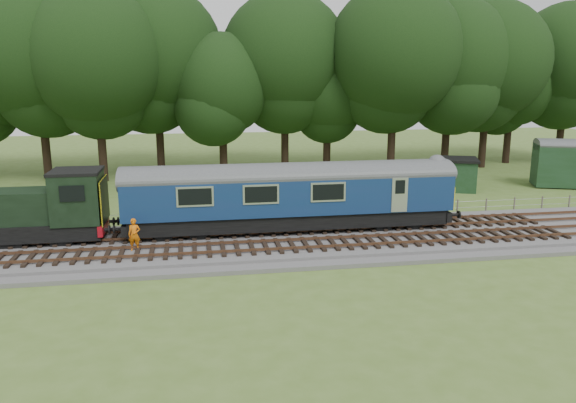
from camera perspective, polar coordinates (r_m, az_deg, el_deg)
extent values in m
plane|color=#4E6A27|center=(29.91, -4.04, -4.49)|extent=(120.00, 120.00, 0.00)
cube|color=#4C4C4F|center=(29.85, -4.04, -4.17)|extent=(70.00, 7.00, 0.35)
cube|color=brown|center=(30.42, -4.18, -3.23)|extent=(66.50, 0.07, 0.14)
cube|color=brown|center=(31.79, -4.43, -2.53)|extent=(66.50, 0.07, 0.14)
cube|color=brown|center=(27.56, -3.58, -4.93)|extent=(66.50, 0.07, 0.14)
cube|color=brown|center=(28.92, -3.88, -4.08)|extent=(66.50, 0.07, 0.14)
cube|color=black|center=(31.27, 0.24, -1.67)|extent=(17.46, 2.52, 0.85)
cube|color=navy|center=(30.95, 0.24, 0.88)|extent=(18.00, 2.80, 2.05)
cube|color=yellow|center=(33.72, 15.52, 0.75)|extent=(0.06, 2.74, 1.30)
cube|color=black|center=(32.85, 10.61, -1.55)|extent=(2.60, 2.00, 0.55)
cube|color=black|center=(30.90, -10.80, -2.46)|extent=(2.60, 2.00, 0.55)
cube|color=black|center=(32.20, -25.93, -2.65)|extent=(8.73, 2.39, 0.85)
cube|color=black|center=(31.07, -20.57, 0.44)|extent=(2.40, 2.55, 2.60)
cube|color=maroon|center=(31.22, -18.21, -2.35)|extent=(0.25, 2.60, 0.55)
cube|color=yellow|center=(30.88, -18.14, 0.17)|extent=(0.06, 2.55, 2.30)
imported|color=orange|center=(28.71, -15.35, -3.25)|extent=(0.61, 0.41, 1.62)
cube|color=#173318|center=(45.89, 16.73, 2.57)|extent=(3.60, 3.60, 2.32)
cube|color=black|center=(45.70, 16.83, 4.11)|extent=(3.96, 3.96, 0.19)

